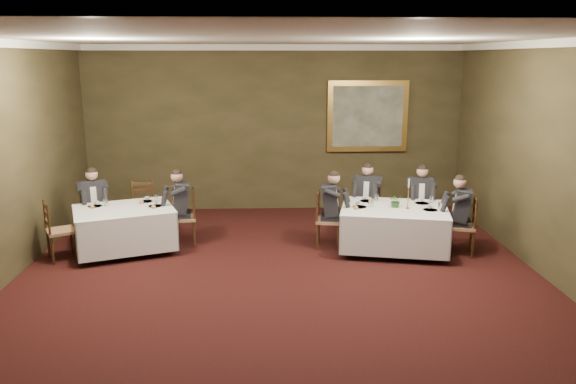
{
  "coord_description": "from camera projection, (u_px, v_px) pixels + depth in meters",
  "views": [
    {
      "loc": [
        -0.2,
        -6.96,
        3.25
      ],
      "look_at": [
        0.16,
        1.74,
        1.15
      ],
      "focal_mm": 35.0,
      "sensor_mm": 36.0,
      "label": 1
    }
  ],
  "objects": [
    {
      "name": "chair_sec_backleft",
      "position": [
        95.0,
        225.0,
        10.15
      ],
      "size": [
        0.57,
        0.56,
        1.0
      ],
      "rotation": [
        0.0,
        0.0,
        3.53
      ],
      "color": "#926C4A",
      "rests_on": "ground"
    },
    {
      "name": "diner_sec_endright",
      "position": [
        183.0,
        216.0,
        9.89
      ],
      "size": [
        0.53,
        0.47,
        1.35
      ],
      "rotation": [
        0.0,
        0.0,
        1.72
      ],
      "color": "black",
      "rests_on": "chair_sec_endright"
    },
    {
      "name": "painting",
      "position": [
        368.0,
        116.0,
        11.93
      ],
      "size": [
        1.71,
        0.09,
        1.5
      ],
      "color": "#E5AC54",
      "rests_on": "back_wall"
    },
    {
      "name": "diner_main_endleft",
      "position": [
        328.0,
        219.0,
        9.75
      ],
      "size": [
        0.54,
        0.47,
        1.35
      ],
      "rotation": [
        0.0,
        0.0,
        -1.73
      ],
      "color": "black",
      "rests_on": "chair_main_endleft"
    },
    {
      "name": "place_setting_table_main",
      "position": [
        369.0,
        199.0,
        9.97
      ],
      "size": [
        0.33,
        0.31,
        0.14
      ],
      "color": "white",
      "rests_on": "table_main"
    },
    {
      "name": "chair_main_endleft",
      "position": [
        328.0,
        231.0,
        9.8
      ],
      "size": [
        0.48,
        0.5,
        1.0
      ],
      "rotation": [
        0.0,
        0.0,
        -1.73
      ],
      "color": "#926C4A",
      "rests_on": "ground"
    },
    {
      "name": "candlestick",
      "position": [
        408.0,
        197.0,
        9.4
      ],
      "size": [
        0.08,
        0.08,
        0.53
      ],
      "color": "#AE8235",
      "rests_on": "table_main"
    },
    {
      "name": "diner_main_endright",
      "position": [
        462.0,
        225.0,
        9.39
      ],
      "size": [
        0.57,
        0.52,
        1.35
      ],
      "rotation": [
        0.0,
        0.0,
        1.29
      ],
      "color": "black",
      "rests_on": "chair_main_endright"
    },
    {
      "name": "chair_main_endright",
      "position": [
        462.0,
        238.0,
        9.44
      ],
      "size": [
        0.53,
        0.54,
        1.0
      ],
      "rotation": [
        0.0,
        0.0,
        1.29
      ],
      "color": "#926C4A",
      "rests_on": "ground"
    },
    {
      "name": "diner_main_backleft",
      "position": [
        367.0,
        207.0,
        10.51
      ],
      "size": [
        0.55,
        0.59,
        1.35
      ],
      "rotation": [
        0.0,
        0.0,
        2.77
      ],
      "color": "black",
      "rests_on": "chair_main_backleft"
    },
    {
      "name": "back_wall",
      "position": [
        274.0,
        129.0,
        11.97
      ],
      "size": [
        8.0,
        0.1,
        3.5
      ],
      "primitive_type": "cube",
      "color": "#2F2B17",
      "rests_on": "ground"
    },
    {
      "name": "chair_sec_endright",
      "position": [
        185.0,
        229.0,
        9.94
      ],
      "size": [
        0.48,
        0.5,
        1.0
      ],
      "rotation": [
        0.0,
        0.0,
        1.72
      ],
      "color": "#926C4A",
      "rests_on": "ground"
    },
    {
      "name": "ground",
      "position": [
        281.0,
        306.0,
        7.53
      ],
      "size": [
        10.0,
        10.0,
        0.0
      ],
      "primitive_type": "plane",
      "color": "black",
      "rests_on": "ground"
    },
    {
      "name": "chair_main_backleft",
      "position": [
        367.0,
        218.0,
        10.58
      ],
      "size": [
        0.56,
        0.55,
        1.0
      ],
      "rotation": [
        0.0,
        0.0,
        2.77
      ],
      "color": "#926C4A",
      "rests_on": "ground"
    },
    {
      "name": "diner_main_backright",
      "position": [
        419.0,
        209.0,
        10.36
      ],
      "size": [
        0.45,
        0.52,
        1.35
      ],
      "rotation": [
        0.0,
        0.0,
        3.02
      ],
      "color": "black",
      "rests_on": "chair_main_backright"
    },
    {
      "name": "ceiling",
      "position": [
        281.0,
        35.0,
        6.71
      ],
      "size": [
        8.0,
        10.0,
        0.1
      ],
      "primitive_type": "cube",
      "color": "silver",
      "rests_on": "back_wall"
    },
    {
      "name": "crown_molding",
      "position": [
        281.0,
        41.0,
        6.72
      ],
      "size": [
        8.0,
        10.0,
        0.12
      ],
      "color": "white",
      "rests_on": "back_wall"
    },
    {
      "name": "place_setting_table_second",
      "position": [
        98.0,
        204.0,
        9.62
      ],
      "size": [
        0.33,
        0.31,
        0.14
      ],
      "color": "white",
      "rests_on": "table_second"
    },
    {
      "name": "table_second",
      "position": [
        125.0,
        226.0,
        9.53
      ],
      "size": [
        1.94,
        1.71,
        0.67
      ],
      "rotation": [
        0.0,
        0.0,
        0.35
      ],
      "color": "black",
      "rests_on": "ground"
    },
    {
      "name": "chair_sec_backright",
      "position": [
        144.0,
        220.0,
        10.47
      ],
      "size": [
        0.51,
        0.49,
        1.0
      ],
      "rotation": [
        0.0,
        0.0,
        3.33
      ],
      "color": "#926C4A",
      "rests_on": "ground"
    },
    {
      "name": "chair_main_backright",
      "position": [
        419.0,
        221.0,
        10.43
      ],
      "size": [
        0.49,
        0.47,
        1.0
      ],
      "rotation": [
        0.0,
        0.0,
        3.02
      ],
      "color": "#926C4A",
      "rests_on": "ground"
    },
    {
      "name": "chair_sec_endleft",
      "position": [
        61.0,
        243.0,
        9.19
      ],
      "size": [
        0.58,
        0.59,
        1.0
      ],
      "rotation": [
        0.0,
        0.0,
        -1.06
      ],
      "color": "#926C4A",
      "rests_on": "ground"
    },
    {
      "name": "diner_sec_backleft",
      "position": [
        94.0,
        213.0,
        10.09
      ],
      "size": [
        0.55,
        0.6,
        1.35
      ],
      "rotation": [
        0.0,
        0.0,
        3.53
      ],
      "color": "black",
      "rests_on": "chair_sec_backleft"
    },
    {
      "name": "table_main",
      "position": [
        394.0,
        225.0,
        9.58
      ],
      "size": [
        2.03,
        1.7,
        0.67
      ],
      "rotation": [
        0.0,
        0.0,
        -0.21
      ],
      "color": "black",
      "rests_on": "ground"
    },
    {
      "name": "centerpiece",
      "position": [
        396.0,
        200.0,
        9.5
      ],
      "size": [
        0.24,
        0.21,
        0.25
      ],
      "primitive_type": "imported",
      "rotation": [
        0.0,
        0.0,
        0.07
      ],
      "color": "#2D5926",
      "rests_on": "table_main"
    }
  ]
}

